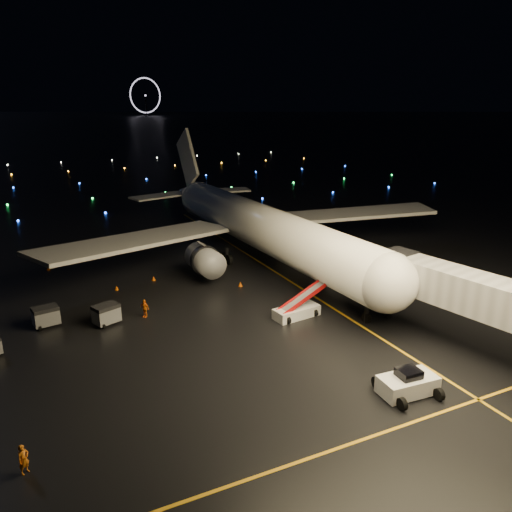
# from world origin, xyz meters

# --- Properties ---
(ground) EXTENTS (2000.00, 2000.00, 0.00)m
(ground) POSITION_xyz_m (0.00, 300.00, 0.00)
(ground) COLOR black
(ground) RESTS_ON ground
(lane_centre) EXTENTS (0.25, 80.00, 0.02)m
(lane_centre) POSITION_xyz_m (12.00, 15.00, 0.01)
(lane_centre) COLOR gold
(lane_centre) RESTS_ON ground
(lane_cross) EXTENTS (60.00, 0.25, 0.02)m
(lane_cross) POSITION_xyz_m (-5.00, -10.00, 0.01)
(lane_cross) COLOR gold
(lane_cross) RESTS_ON ground
(airliner) EXTENTS (56.39, 53.78, 15.41)m
(airliner) POSITION_xyz_m (11.92, 26.99, 7.71)
(airliner) COLOR silver
(airliner) RESTS_ON ground
(pushback_tug) EXTENTS (4.15, 2.38, 1.91)m
(pushback_tug) POSITION_xyz_m (8.08, -7.30, 0.96)
(pushback_tug) COLOR silver
(pushback_tug) RESTS_ON ground
(belt_loader) EXTENTS (6.72, 2.57, 3.18)m
(belt_loader) POSITION_xyz_m (7.70, 7.31, 1.59)
(belt_loader) COLOR silver
(belt_loader) RESTS_ON ground
(crew_a) EXTENTS (0.78, 0.73, 1.79)m
(crew_a) POSITION_xyz_m (-16.17, -4.22, 0.89)
(crew_a) COLOR orange
(crew_a) RESTS_ON ground
(crew_c) EXTENTS (0.93, 1.11, 1.78)m
(crew_c) POSITION_xyz_m (-5.20, 13.56, 0.89)
(crew_c) COLOR orange
(crew_c) RESTS_ON ground
(safety_cone_0) EXTENTS (0.56, 0.56, 0.53)m
(safety_cone_0) POSITION_xyz_m (6.26, 17.11, 0.26)
(safety_cone_0) COLOR #E35804
(safety_cone_0) RESTS_ON ground
(safety_cone_1) EXTENTS (0.53, 0.53, 0.52)m
(safety_cone_1) POSITION_xyz_m (-1.89, 23.14, 0.26)
(safety_cone_1) COLOR #E35804
(safety_cone_1) RESTS_ON ground
(safety_cone_2) EXTENTS (0.48, 0.48, 0.48)m
(safety_cone_2) POSITION_xyz_m (-6.26, 21.93, 0.24)
(safety_cone_2) COLOR #E35804
(safety_cone_2) RESTS_ON ground
(safety_cone_3) EXTENTS (0.55, 0.55, 0.49)m
(safety_cone_3) POSITION_xyz_m (-12.42, 32.19, 0.25)
(safety_cone_3) COLOR #E35804
(safety_cone_3) RESTS_ON ground
(ferris_wheel) EXTENTS (49.33, 16.80, 52.00)m
(ferris_wheel) POSITION_xyz_m (170.00, 720.00, 26.00)
(ferris_wheel) COLOR black
(ferris_wheel) RESTS_ON ground
(taxiway_lights) EXTENTS (164.00, 92.00, 0.36)m
(taxiway_lights) POSITION_xyz_m (0.00, 106.00, 0.18)
(taxiway_lights) COLOR black
(taxiway_lights) RESTS_ON ground
(baggage_cart_0) EXTENTS (2.61, 2.23, 1.87)m
(baggage_cart_0) POSITION_xyz_m (-8.73, 13.51, 0.93)
(baggage_cart_0) COLOR gray
(baggage_cart_0) RESTS_ON ground
(baggage_cart_2) EXTENTS (2.41, 1.89, 1.84)m
(baggage_cart_2) POSITION_xyz_m (-13.72, 15.45, 0.92)
(baggage_cart_2) COLOR gray
(baggage_cart_2) RESTS_ON ground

